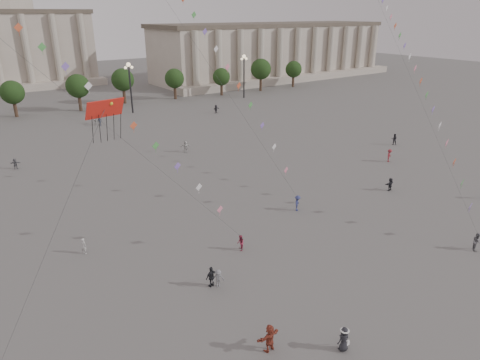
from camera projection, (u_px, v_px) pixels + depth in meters
ground at (312, 305)px, 32.00m from camera, size 360.00×360.00×0.00m
hall_east at (274, 51)px, 140.58m from camera, size 84.00×26.22×17.20m
tree_row at (47, 90)px, 88.89m from camera, size 137.12×5.12×8.00m
lamp_post_mid_east at (130, 78)px, 90.30m from camera, size 2.00×0.90×10.65m
lamp_post_far_east at (244, 68)px, 106.62m from camera, size 2.00×0.90×10.65m
person_crowd_0 at (100, 122)px, 82.07m from camera, size 1.00×0.45×1.67m
person_crowd_3 at (390, 184)px, 52.25m from camera, size 1.50×0.48×1.61m
person_crowd_4 at (95, 120)px, 83.19m from camera, size 1.21×1.62×1.70m
person_crowd_6 at (218, 278)px, 33.90m from camera, size 1.13×0.93×1.52m
person_crowd_7 at (185, 147)px, 66.57m from camera, size 1.75×0.92×1.80m
person_crowd_8 at (389, 156)px, 62.27m from camera, size 1.40×1.14×1.89m
person_crowd_9 at (216, 109)px, 92.29m from camera, size 1.74×0.88×1.80m
person_crowd_12 at (15, 164)px, 59.49m from camera, size 1.48×0.98×1.53m
person_crowd_13 at (84, 246)px, 38.56m from camera, size 0.52×0.65×1.55m
person_crowd_15 at (394, 139)px, 70.37m from camera, size 1.11×1.12×1.82m
tourist_2 at (270, 338)px, 27.39m from camera, size 1.83×0.68×1.95m
tourist_4 at (212, 277)px, 33.86m from camera, size 1.09×0.55×1.78m
kite_flyer_0 at (241, 243)px, 39.08m from camera, size 0.85×0.92×1.51m
kite_flyer_1 at (298, 203)px, 46.91m from camera, size 1.31×1.24×1.78m
kite_flyer_2 at (477, 242)px, 39.10m from camera, size 1.06×1.03×1.73m
hat_person at (344, 339)px, 27.43m from camera, size 0.89×0.61×1.74m
dragon_kite at (105, 123)px, 23.60m from camera, size 5.78×2.11×17.06m
kite_train_east at (397, 34)px, 57.24m from camera, size 28.03×39.99×58.05m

